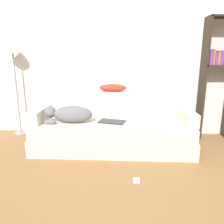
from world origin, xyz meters
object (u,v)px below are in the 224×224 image
object	(u,v)px
throw_pillow	(113,88)
power_adapter	(137,181)
laptop	(112,122)
floor_lamp	(13,56)
dog	(70,114)
bookshelf	(217,72)
couch	(112,135)

from	to	relation	value
throw_pillow	power_adapter	bearing A→B (deg)	-75.73
power_adapter	throw_pillow	bearing A→B (deg)	104.27
power_adapter	laptop	bearing A→B (deg)	110.22
floor_lamp	throw_pillow	bearing A→B (deg)	-6.73
dog	floor_lamp	size ratio (longest dim) A/B	0.43
laptop	bookshelf	distance (m)	1.77
dog	bookshelf	xyz separation A→B (m)	(2.12, 0.62, 0.52)
laptop	bookshelf	size ratio (longest dim) A/B	0.21
power_adapter	couch	bearing A→B (deg)	108.71
couch	floor_lamp	size ratio (longest dim) A/B	1.43
couch	throw_pillow	xyz separation A→B (m)	(-0.01, 0.32, 0.61)
couch	bookshelf	distance (m)	1.84
couch	laptop	world-z (taller)	laptop
bookshelf	power_adapter	size ratio (longest dim) A/B	27.24
throw_pillow	floor_lamp	bearing A→B (deg)	173.27
dog	laptop	size ratio (longest dim) A/B	1.69
dog	throw_pillow	xyz separation A→B (m)	(0.56, 0.42, 0.30)
laptop	throw_pillow	distance (m)	0.56
throw_pillow	floor_lamp	distance (m)	1.62
floor_lamp	dog	bearing A→B (deg)	-31.37
power_adapter	floor_lamp	bearing A→B (deg)	143.53
laptop	power_adapter	size ratio (longest dim) A/B	5.70
couch	floor_lamp	distance (m)	1.95
couch	floor_lamp	bearing A→B (deg)	162.11
bookshelf	floor_lamp	distance (m)	3.12
laptop	floor_lamp	size ratio (longest dim) A/B	0.25
couch	laptop	xyz separation A→B (m)	(-0.00, -0.06, 0.21)
laptop	couch	bearing A→B (deg)	101.54
dog	power_adapter	distance (m)	1.25
bookshelf	power_adapter	world-z (taller)	bookshelf
floor_lamp	power_adapter	distance (m)	2.62
bookshelf	floor_lamp	bearing A→B (deg)	-179.69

